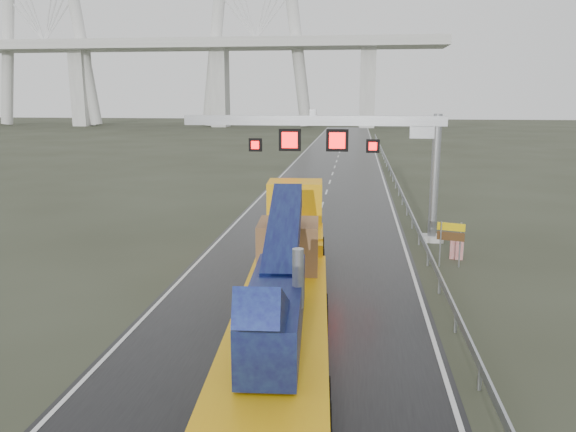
# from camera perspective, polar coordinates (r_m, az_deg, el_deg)

# --- Properties ---
(ground) EXTENTS (400.00, 400.00, 0.00)m
(ground) POSITION_cam_1_polar(r_m,az_deg,el_deg) (16.40, -2.83, -17.64)
(ground) COLOR #303323
(ground) RESTS_ON ground
(road) EXTENTS (11.00, 200.00, 0.02)m
(road) POSITION_cam_1_polar(r_m,az_deg,el_deg) (54.69, 4.27, 3.46)
(road) COLOR black
(road) RESTS_ON ground
(guardrail) EXTENTS (0.20, 140.00, 1.40)m
(guardrail) POSITION_cam_1_polar(r_m,az_deg,el_deg) (44.80, 11.48, 2.25)
(guardrail) COLOR gray
(guardrail) RESTS_ON ground
(sign_gantry) EXTENTS (14.90, 1.20, 7.42)m
(sign_gantry) POSITION_cam_1_polar(r_m,az_deg,el_deg) (32.12, 6.30, 7.49)
(sign_gantry) COLOR beige
(sign_gantry) RESTS_ON ground
(heavy_haul_truck) EXTENTS (4.28, 20.68, 4.82)m
(heavy_haul_truck) POSITION_cam_1_polar(r_m,az_deg,el_deg) (21.33, -0.16, -4.99)
(heavy_haul_truck) COLOR #F1AF0D
(heavy_haul_truck) RESTS_ON ground
(exit_sign_pair) EXTENTS (1.26, 0.42, 2.23)m
(exit_sign_pair) POSITION_cam_1_polar(r_m,az_deg,el_deg) (28.11, 16.20, -1.94)
(exit_sign_pair) COLOR gray
(exit_sign_pair) RESTS_ON ground
(striped_barrier) EXTENTS (0.71, 0.48, 1.10)m
(striped_barrier) POSITION_cam_1_polar(r_m,az_deg,el_deg) (29.87, 16.77, -3.17)
(striped_barrier) COLOR red
(striped_barrier) RESTS_ON ground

